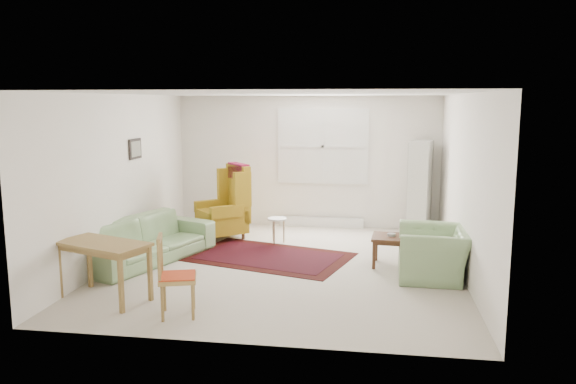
# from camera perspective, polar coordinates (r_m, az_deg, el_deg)

# --- Properties ---
(room) EXTENTS (5.04, 5.54, 2.51)m
(room) POSITION_cam_1_polar(r_m,az_deg,el_deg) (8.28, 0.04, 1.31)
(room) COLOR beige
(room) RESTS_ON ground
(rug) EXTENTS (2.76, 2.17, 0.02)m
(rug) POSITION_cam_1_polar(r_m,az_deg,el_deg) (8.78, -1.96, -6.54)
(rug) COLOR black
(rug) RESTS_ON ground
(sofa) EXTENTS (1.62, 2.42, 0.91)m
(sofa) POSITION_cam_1_polar(r_m,az_deg,el_deg) (8.73, -14.16, -3.91)
(sofa) COLOR #7FA26C
(sofa) RESTS_ON ground
(armchair) EXTENTS (0.96, 1.09, 0.83)m
(armchair) POSITION_cam_1_polar(r_m,az_deg,el_deg) (7.94, 14.60, -5.54)
(armchair) COLOR #7FA26C
(armchair) RESTS_ON ground
(wingback_chair) EXTENTS (1.10, 1.09, 1.31)m
(wingback_chair) POSITION_cam_1_polar(r_m,az_deg,el_deg) (9.92, -6.78, -0.95)
(wingback_chair) COLOR #B08A1B
(wingback_chair) RESTS_ON ground
(coffee_table) EXTENTS (0.59, 0.59, 0.45)m
(coffee_table) POSITION_cam_1_polar(r_m,az_deg,el_deg) (8.42, 10.41, -5.88)
(coffee_table) COLOR #482716
(coffee_table) RESTS_ON ground
(stool) EXTENTS (0.39, 0.39, 0.43)m
(stool) POSITION_cam_1_polar(r_m,az_deg,el_deg) (9.61, -1.11, -3.90)
(stool) COLOR white
(stool) RESTS_ON ground
(cabinet) EXTENTS (0.50, 0.74, 1.70)m
(cabinet) POSITION_cam_1_polar(r_m,az_deg,el_deg) (10.37, 13.27, 0.40)
(cabinet) COLOR silver
(cabinet) RESTS_ON ground
(desk) EXTENTS (1.26, 0.93, 0.72)m
(desk) POSITION_cam_1_polar(r_m,az_deg,el_deg) (7.23, -18.17, -7.62)
(desk) COLOR olive
(desk) RESTS_ON ground
(desk_chair) EXTENTS (0.51, 0.51, 0.93)m
(desk_chair) POSITION_cam_1_polar(r_m,az_deg,el_deg) (6.46, -11.15, -8.35)
(desk_chair) COLOR olive
(desk_chair) RESTS_ON ground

